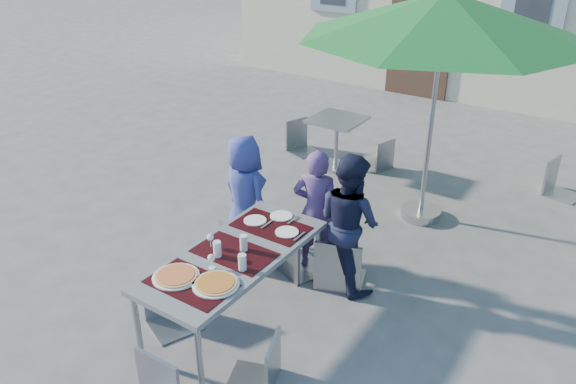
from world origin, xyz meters
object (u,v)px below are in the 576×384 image
Objects in this scene: child_2 at (349,222)px; chair_2 at (341,233)px; chair_0 at (238,219)px; bg_chair_l_1 at (563,157)px; dining_table at (234,258)px; bg_chair_r_0 at (382,137)px; pizza_near_right at (216,284)px; child_1 at (316,210)px; chair_5 at (144,360)px; pizza_near_left at (176,276)px; patio_umbrella at (444,16)px; chair_4 at (261,335)px; child_0 at (245,194)px; cafe_table_0 at (337,134)px; bg_chair_l_0 at (301,117)px; chair_1 at (295,224)px; chair_3 at (165,271)px.

child_2 reaches higher than chair_2.
bg_chair_l_1 is at bearing 55.47° from chair_0.
dining_table is 2.15× the size of bg_chair_r_0.
child_2 reaches higher than bg_chair_r_0.
child_1 reaches higher than pizza_near_right.
chair_5 is at bearing 71.46° from child_1.
chair_2 reaches higher than pizza_near_left.
patio_umbrella is at bearing -127.39° from child_1.
bg_chair_r_0 reaches higher than chair_4.
child_0 reaches higher than chair_5.
chair_4 is at bearing -37.16° from dining_table.
child_0 is 1.26× the size of chair_2.
bg_chair_l_1 is (2.90, 0.91, 0.00)m from cafe_table_0.
bg_chair_l_0 reaches higher than pizza_near_left.
bg_chair_r_0 is (0.30, 2.82, -0.17)m from child_0.
child_2 reaches higher than child_1.
child_2 is at bearing -58.22° from cafe_table_0.
child_0 is 2.50m from cafe_table_0.
patio_umbrella is (0.53, 1.65, 1.76)m from child_1.
chair_5 is at bearing -86.17° from chair_1.
bg_chair_l_0 reaches higher than dining_table.
child_0 is at bearing 110.88° from chair_5.
chair_1 is (-0.17, 1.41, -0.18)m from pizza_near_right.
chair_2 is 1.13× the size of bg_chair_l_0.
patio_umbrella is at bearing 71.51° from chair_1.
chair_5 reaches higher than pizza_near_right.
pizza_near_left is at bearing 123.74° from child_0.
cafe_table_0 is at bearing -37.53° from child_2.
pizza_near_right is at bearing -68.36° from dining_table.
cafe_table_0 is (-1.09, 2.37, -0.13)m from child_1.
child_0 is at bearing -11.64° from child_1.
bg_chair_r_0 is at bearing 135.45° from patio_umbrella.
chair_2 is 1.38× the size of cafe_table_0.
chair_1 is at bearing 67.17° from chair_3.
child_0 reaches higher than bg_chair_r_0.
child_0 is at bearing 123.81° from dining_table.
bg_chair_r_0 is (-0.96, 2.79, -0.22)m from child_2.
dining_table is at bearing 64.92° from child_1.
cafe_table_0 is (-1.63, 0.72, -1.89)m from patio_umbrella.
dining_table is 4.77× the size of pizza_near_left.
child_1 is 0.44m from child_2.
chair_0 is 0.95× the size of bg_chair_l_0.
pizza_near_left is 1.02× the size of pizza_near_right.
child_2 is 1.60× the size of chair_0.
cafe_table_0 is (-1.52, 2.46, -0.18)m from child_2.
bg_chair_r_0 is at bearing 86.46° from chair_0.
chair_5 is (0.04, -2.42, -0.11)m from child_1.
dining_table is 1.38× the size of child_0.
chair_3 reaches higher than chair_4.
chair_0 is 3.25m from bg_chair_l_0.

